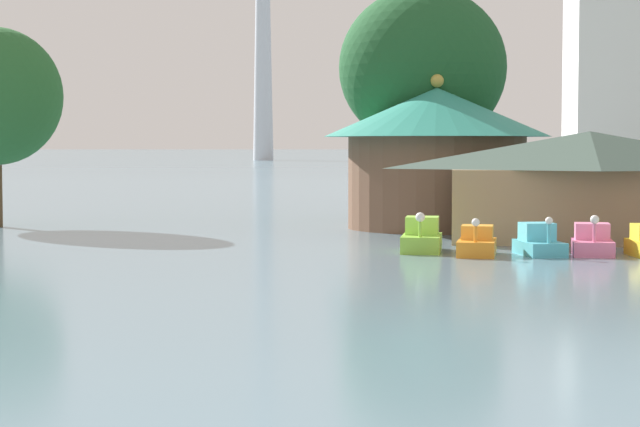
{
  "coord_description": "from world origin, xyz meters",
  "views": [
    {
      "loc": [
        4.04,
        -11.31,
        4.4
      ],
      "look_at": [
        0.41,
        19.57,
        2.52
      ],
      "focal_mm": 64.26,
      "sensor_mm": 36.0,
      "label": 1
    }
  ],
  "objects_px": {
    "pedal_boat_pink": "(592,242)",
    "pedal_boat_orange": "(477,243)",
    "pedal_boat_lime": "(422,238)",
    "shoreline_tree_mid": "(422,68)",
    "green_roof_pavilion": "(437,150)",
    "pedal_boat_cyan": "(539,243)",
    "boathouse": "(589,184)"
  },
  "relations": [
    {
      "from": "pedal_boat_pink",
      "to": "pedal_boat_orange",
      "type": "bearing_deg",
      "value": -77.63
    },
    {
      "from": "pedal_boat_lime",
      "to": "shoreline_tree_mid",
      "type": "xyz_separation_m",
      "value": [
        -0.51,
        17.76,
        8.13
      ]
    },
    {
      "from": "pedal_boat_lime",
      "to": "pedal_boat_pink",
      "type": "xyz_separation_m",
      "value": [
        6.79,
        -0.6,
        -0.07
      ]
    },
    {
      "from": "green_roof_pavilion",
      "to": "pedal_boat_cyan",
      "type": "bearing_deg",
      "value": -73.26
    },
    {
      "from": "green_roof_pavilion",
      "to": "shoreline_tree_mid",
      "type": "height_order",
      "value": "shoreline_tree_mid"
    },
    {
      "from": "pedal_boat_cyan",
      "to": "green_roof_pavilion",
      "type": "bearing_deg",
      "value": -178.61
    },
    {
      "from": "pedal_boat_lime",
      "to": "green_roof_pavilion",
      "type": "height_order",
      "value": "green_roof_pavilion"
    },
    {
      "from": "shoreline_tree_mid",
      "to": "pedal_boat_cyan",
      "type": "bearing_deg",
      "value": -74.57
    },
    {
      "from": "pedal_boat_lime",
      "to": "boathouse",
      "type": "bearing_deg",
      "value": 128.08
    },
    {
      "from": "pedal_boat_cyan",
      "to": "shoreline_tree_mid",
      "type": "distance_m",
      "value": 21.1
    },
    {
      "from": "pedal_boat_cyan",
      "to": "green_roof_pavilion",
      "type": "height_order",
      "value": "green_roof_pavilion"
    },
    {
      "from": "pedal_boat_cyan",
      "to": "pedal_boat_pink",
      "type": "height_order",
      "value": "pedal_boat_pink"
    },
    {
      "from": "shoreline_tree_mid",
      "to": "pedal_boat_lime",
      "type": "bearing_deg",
      "value": -88.36
    },
    {
      "from": "boathouse",
      "to": "shoreline_tree_mid",
      "type": "xyz_separation_m",
      "value": [
        -7.85,
        12.3,
        6.07
      ]
    },
    {
      "from": "pedal_boat_pink",
      "to": "shoreline_tree_mid",
      "type": "relative_size",
      "value": 0.21
    },
    {
      "from": "pedal_boat_orange",
      "to": "pedal_boat_pink",
      "type": "distance_m",
      "value": 4.64
    },
    {
      "from": "boathouse",
      "to": "shoreline_tree_mid",
      "type": "distance_m",
      "value": 15.81
    },
    {
      "from": "pedal_boat_lime",
      "to": "pedal_boat_orange",
      "type": "xyz_separation_m",
      "value": [
        2.22,
        -1.37,
        -0.09
      ]
    },
    {
      "from": "pedal_boat_lime",
      "to": "pedal_boat_orange",
      "type": "relative_size",
      "value": 1.06
    },
    {
      "from": "pedal_boat_pink",
      "to": "shoreline_tree_mid",
      "type": "height_order",
      "value": "shoreline_tree_mid"
    },
    {
      "from": "pedal_boat_orange",
      "to": "boathouse",
      "type": "xyz_separation_m",
      "value": [
        5.12,
        6.83,
        2.15
      ]
    },
    {
      "from": "pedal_boat_pink",
      "to": "boathouse",
      "type": "distance_m",
      "value": 6.45
    },
    {
      "from": "pedal_boat_lime",
      "to": "pedal_boat_cyan",
      "type": "height_order",
      "value": "pedal_boat_lime"
    },
    {
      "from": "boathouse",
      "to": "pedal_boat_pink",
      "type": "bearing_deg",
      "value": -95.15
    },
    {
      "from": "boathouse",
      "to": "green_roof_pavilion",
      "type": "height_order",
      "value": "green_roof_pavilion"
    },
    {
      "from": "pedal_boat_pink",
      "to": "boathouse",
      "type": "xyz_separation_m",
      "value": [
        0.55,
        6.06,
        2.12
      ]
    },
    {
      "from": "pedal_boat_lime",
      "to": "shoreline_tree_mid",
      "type": "relative_size",
      "value": 0.22
    },
    {
      "from": "shoreline_tree_mid",
      "to": "pedal_boat_orange",
      "type": "bearing_deg",
      "value": -81.89
    },
    {
      "from": "pedal_boat_cyan",
      "to": "boathouse",
      "type": "height_order",
      "value": "boathouse"
    },
    {
      "from": "boathouse",
      "to": "pedal_boat_orange",
      "type": "bearing_deg",
      "value": -126.89
    },
    {
      "from": "pedal_boat_lime",
      "to": "shoreline_tree_mid",
      "type": "height_order",
      "value": "shoreline_tree_mid"
    },
    {
      "from": "pedal_boat_lime",
      "to": "pedal_boat_pink",
      "type": "bearing_deg",
      "value": 86.37
    }
  ]
}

